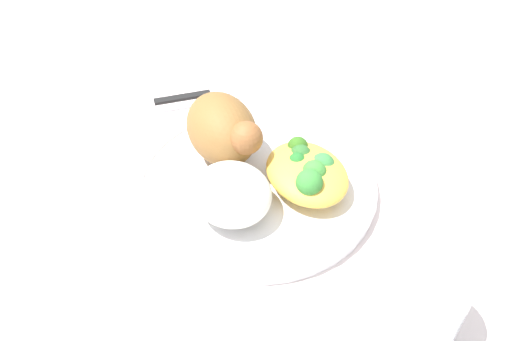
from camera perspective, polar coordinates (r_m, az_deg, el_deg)
name	(u,v)px	position (r m, az deg, el deg)	size (l,w,h in m)	color
ground_plane	(256,188)	(0.58, 0.00, -2.03)	(2.00, 2.00, 0.00)	silver
plate	(256,182)	(0.57, 0.00, -1.37)	(0.27, 0.27, 0.02)	white
roasted_chicken	(223,129)	(0.57, -3.74, 4.67)	(0.11, 0.08, 0.07)	olive
rice_pile	(232,193)	(0.51, -2.77, -2.62)	(0.09, 0.08, 0.05)	silver
mac_cheese_with_broccoli	(307,172)	(0.54, 5.84, -0.14)	(0.11, 0.08, 0.05)	#F1B942
fork	(222,100)	(0.71, -3.86, 8.02)	(0.03, 0.14, 0.01)	#B2B2B7
knife	(209,92)	(0.73, -5.32, 8.81)	(0.04, 0.19, 0.01)	black
water_glass	(422,306)	(0.45, 18.33, -14.40)	(0.06, 0.06, 0.08)	silver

